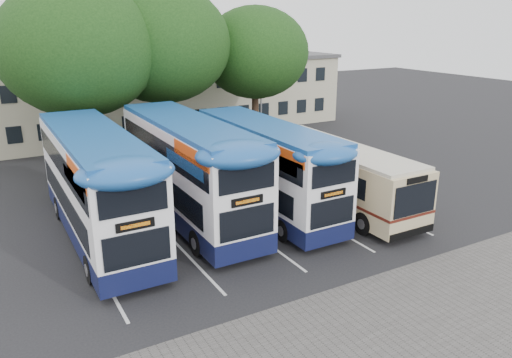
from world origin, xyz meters
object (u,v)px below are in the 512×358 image
Objects in this scene: bus_dd_left at (96,181)px; bus_dd_right at (265,164)px; bus_dd_mid at (188,166)px; bus_single at (335,171)px; lamp_post at (261,75)px; tree_right at (255,53)px; tree_left at (78,49)px; tree_mid at (161,44)px.

bus_dd_right is (8.09, -0.72, -0.19)m from bus_dd_left.
bus_single is at bearing -14.57° from bus_dd_mid.
lamp_post is 17.68m from bus_dd_mid.
bus_single is (7.36, -1.91, -0.87)m from bus_dd_mid.
lamp_post is at bearing 48.56° from bus_dd_mid.
tree_right is 0.88× the size of bus_dd_mid.
tree_left is 13.48m from bus_dd_right.
tree_mid reaches higher than bus_dd_left.
lamp_post is 0.77× the size of bus_dd_mid.
tree_left is 11.25m from bus_dd_mid.
bus_single is at bearing -8.38° from bus_dd_left.
tree_right reaches higher than bus_dd_right.
bus_dd_left is 1.08× the size of bus_single.
bus_dd_left is (-15.94, -13.32, -2.40)m from lamp_post.
lamp_post is 3.64m from tree_right.
bus_dd_left is at bearing -122.96° from tree_mid.
bus_dd_mid is at bearing -104.09° from tree_mid.
tree_left is at bearing 80.83° from bus_dd_left.
tree_mid is 7.05m from tree_right.
tree_right is (-1.91, -2.41, 1.94)m from lamp_post.
bus_single is (-2.32, -12.63, -5.20)m from tree_right.
bus_dd_mid is at bearing -131.44° from lamp_post.
tree_mid is at bearing 110.52° from bus_single.
bus_dd_right is 3.81m from bus_single.
tree_right reaches higher than lamp_post.
tree_right is 0.95× the size of bus_single.
lamp_post reaches higher than bus_single.
tree_mid is at bearing -164.34° from lamp_post.
lamp_post is 0.88× the size of tree_right.
lamp_post is at bearing 74.29° from bus_single.
tree_right is at bearing 0.75° from tree_mid.
bus_dd_left is at bearing -140.11° from lamp_post.
bus_dd_left is at bearing 174.94° from bus_dd_right.
tree_mid is 13.87m from bus_dd_left.
tree_left reaches higher than bus_dd_left.
bus_dd_right is at bearing -5.06° from bus_dd_left.
tree_right is 15.07m from bus_dd_mid.
lamp_post is 14.97m from tree_left.
bus_dd_right is (3.74, -0.90, -0.21)m from bus_dd_mid.
tree_left is at bearing 131.01° from bus_single.
tree_mid is (-8.92, -2.50, 2.73)m from lamp_post.
bus_dd_left is at bearing -177.51° from bus_dd_mid.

